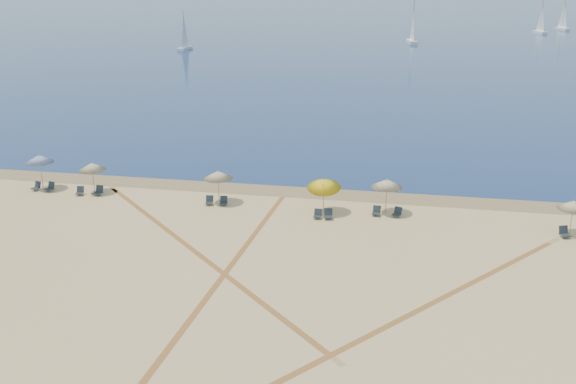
% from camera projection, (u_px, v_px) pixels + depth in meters
% --- Properties ---
extents(ocean, '(500.00, 500.00, 0.00)m').
position_uv_depth(ocean, '(391.00, 16.00, 234.26)').
color(ocean, '#0C2151').
rests_on(ocean, ground).
extents(wet_sand, '(500.00, 500.00, 0.00)m').
position_uv_depth(wet_sand, '(298.00, 191.00, 47.56)').
color(wet_sand, olive).
rests_on(wet_sand, ground).
extents(umbrella_0, '(2.05, 2.05, 2.66)m').
position_uv_depth(umbrella_0, '(39.00, 159.00, 47.45)').
color(umbrella_0, gray).
rests_on(umbrella_0, ground).
extents(umbrella_1, '(1.95, 1.96, 2.32)m').
position_uv_depth(umbrella_1, '(92.00, 167.00, 46.72)').
color(umbrella_1, gray).
rests_on(umbrella_1, ground).
extents(umbrella_2, '(2.06, 2.06, 2.37)m').
position_uv_depth(umbrella_2, '(218.00, 175.00, 44.66)').
color(umbrella_2, gray).
rests_on(umbrella_2, ground).
extents(umbrella_3, '(2.28, 2.34, 2.56)m').
position_uv_depth(umbrella_3, '(324.00, 184.00, 42.78)').
color(umbrella_3, gray).
rests_on(umbrella_3, ground).
extents(umbrella_4, '(2.12, 2.12, 2.44)m').
position_uv_depth(umbrella_4, '(387.00, 183.00, 42.67)').
color(umbrella_4, gray).
rests_on(umbrella_4, ground).
extents(umbrella_5, '(1.93, 1.93, 2.27)m').
position_uv_depth(umbrella_5, '(574.00, 205.00, 39.20)').
color(umbrella_5, gray).
rests_on(umbrella_5, ground).
extents(chair_0, '(0.68, 0.74, 0.64)m').
position_uv_depth(chair_0, '(37.00, 186.00, 47.74)').
color(chair_0, black).
rests_on(chair_0, ground).
extents(chair_1, '(0.71, 0.78, 0.68)m').
position_uv_depth(chair_1, '(50.00, 187.00, 47.53)').
color(chair_1, black).
rests_on(chair_1, ground).
extents(chair_2, '(0.60, 0.68, 0.62)m').
position_uv_depth(chair_2, '(80.00, 191.00, 46.70)').
color(chair_2, black).
rests_on(chair_2, ground).
extents(chair_3, '(0.67, 0.75, 0.70)m').
position_uv_depth(chair_3, '(99.00, 191.00, 46.66)').
color(chair_3, black).
rests_on(chair_3, ground).
extents(chair_4, '(0.61, 0.69, 0.63)m').
position_uv_depth(chair_4, '(209.00, 201.00, 44.76)').
color(chair_4, black).
rests_on(chair_4, ground).
extents(chair_5, '(0.59, 0.67, 0.62)m').
position_uv_depth(chair_5, '(224.00, 201.00, 44.69)').
color(chair_5, black).
rests_on(chair_5, ground).
extents(chair_6, '(0.52, 0.60, 0.61)m').
position_uv_depth(chair_6, '(318.00, 214.00, 42.28)').
color(chair_6, black).
rests_on(chair_6, ground).
extents(chair_7, '(0.65, 0.73, 0.66)m').
position_uv_depth(chair_7, '(328.00, 214.00, 42.21)').
color(chair_7, black).
rests_on(chair_7, ground).
extents(chair_8, '(0.59, 0.67, 0.64)m').
position_uv_depth(chair_8, '(376.00, 211.00, 42.79)').
color(chair_8, black).
rests_on(chair_8, ground).
extents(chair_9, '(0.71, 0.76, 0.63)m').
position_uv_depth(chair_9, '(397.00, 212.00, 42.59)').
color(chair_9, black).
rests_on(chair_9, ground).
extents(chair_10, '(0.75, 0.81, 0.68)m').
position_uv_depth(chair_10, '(564.00, 232.00, 39.27)').
color(chair_10, black).
rests_on(chair_10, ground).
extents(sailboat_0, '(1.63, 5.41, 7.97)m').
position_uv_depth(sailboat_0, '(185.00, 38.00, 132.74)').
color(sailboat_0, white).
rests_on(sailboat_0, ocean).
extents(sailboat_1, '(2.96, 5.89, 8.51)m').
position_uv_depth(sailboat_1, '(541.00, 23.00, 168.03)').
color(sailboat_1, white).
rests_on(sailboat_1, ocean).
extents(sailboat_2, '(2.70, 6.70, 9.71)m').
position_uv_depth(sailboat_2, '(413.00, 30.00, 144.94)').
color(sailboat_2, white).
rests_on(sailboat_2, ocean).
extents(sailboat_3, '(3.35, 5.78, 8.39)m').
position_uv_depth(sailboat_3, '(563.00, 21.00, 177.88)').
color(sailboat_3, white).
rests_on(sailboat_3, ocean).
extents(tire_tracks, '(52.90, 46.16, 0.00)m').
position_uv_depth(tire_tracks, '(266.00, 274.00, 34.49)').
color(tire_tracks, tan).
rests_on(tire_tracks, ground).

